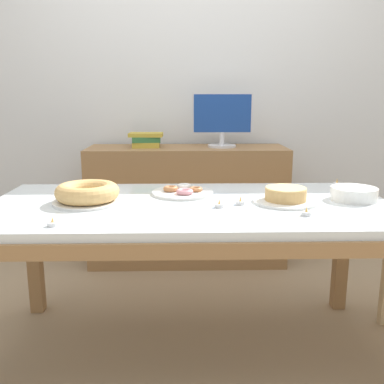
{
  "coord_description": "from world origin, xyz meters",
  "views": [
    {
      "loc": [
        -0.04,
        -1.87,
        1.19
      ],
      "look_at": [
        0.01,
        -0.05,
        0.79
      ],
      "focal_mm": 40.0,
      "sensor_mm": 36.0,
      "label": 1
    }
  ],
  "objects_px": {
    "tealight_near_front": "(219,205)",
    "computer_monitor": "(222,120)",
    "book_stack": "(146,140)",
    "cake_golden_bundt": "(87,193)",
    "tealight_near_cakes": "(240,203)",
    "tealight_right_edge": "(306,213)",
    "plate_stack": "(354,194)",
    "pastry_platter": "(183,192)",
    "cake_chocolate_round": "(286,196)",
    "tealight_centre": "(53,224)",
    "tealight_left_edge": "(337,184)"
  },
  "relations": [
    {
      "from": "tealight_left_edge",
      "to": "tealight_near_cakes",
      "type": "bearing_deg",
      "value": -144.95
    },
    {
      "from": "cake_golden_bundt",
      "to": "tealight_near_cakes",
      "type": "bearing_deg",
      "value": -4.2
    },
    {
      "from": "computer_monitor",
      "to": "cake_chocolate_round",
      "type": "height_order",
      "value": "computer_monitor"
    },
    {
      "from": "plate_stack",
      "to": "tealight_centre",
      "type": "bearing_deg",
      "value": -163.41
    },
    {
      "from": "computer_monitor",
      "to": "tealight_right_edge",
      "type": "distance_m",
      "value": 1.43
    },
    {
      "from": "cake_chocolate_round",
      "to": "cake_golden_bundt",
      "type": "distance_m",
      "value": 0.89
    },
    {
      "from": "plate_stack",
      "to": "tealight_near_cakes",
      "type": "xyz_separation_m",
      "value": [
        -0.54,
        -0.08,
        -0.02
      ]
    },
    {
      "from": "cake_golden_bundt",
      "to": "tealight_left_edge",
      "type": "height_order",
      "value": "cake_golden_bundt"
    },
    {
      "from": "book_stack",
      "to": "plate_stack",
      "type": "xyz_separation_m",
      "value": [
        1.05,
        -1.12,
        -0.14
      ]
    },
    {
      "from": "pastry_platter",
      "to": "tealight_near_front",
      "type": "height_order",
      "value": "same"
    },
    {
      "from": "cake_chocolate_round",
      "to": "plate_stack",
      "type": "height_order",
      "value": "cake_chocolate_round"
    },
    {
      "from": "book_stack",
      "to": "pastry_platter",
      "type": "distance_m",
      "value": 1.02
    },
    {
      "from": "book_stack",
      "to": "tealight_near_cakes",
      "type": "xyz_separation_m",
      "value": [
        0.51,
        -1.2,
        -0.16
      ]
    },
    {
      "from": "plate_stack",
      "to": "tealight_near_cakes",
      "type": "bearing_deg",
      "value": -171.94
    },
    {
      "from": "cake_chocolate_round",
      "to": "pastry_platter",
      "type": "distance_m",
      "value": 0.5
    },
    {
      "from": "book_stack",
      "to": "cake_chocolate_round",
      "type": "bearing_deg",
      "value": -58.3
    },
    {
      "from": "computer_monitor",
      "to": "cake_golden_bundt",
      "type": "relative_size",
      "value": 1.36
    },
    {
      "from": "computer_monitor",
      "to": "tealight_near_cakes",
      "type": "distance_m",
      "value": 1.23
    },
    {
      "from": "pastry_platter",
      "to": "tealight_centre",
      "type": "height_order",
      "value": "same"
    },
    {
      "from": "tealight_centre",
      "to": "pastry_platter",
      "type": "bearing_deg",
      "value": 47.25
    },
    {
      "from": "plate_stack",
      "to": "pastry_platter",
      "type": "bearing_deg",
      "value": 169.81
    },
    {
      "from": "cake_golden_bundt",
      "to": "tealight_left_edge",
      "type": "xyz_separation_m",
      "value": [
        1.26,
        0.35,
        -0.03
      ]
    },
    {
      "from": "computer_monitor",
      "to": "plate_stack",
      "type": "bearing_deg",
      "value": -65.54
    },
    {
      "from": "book_stack",
      "to": "cake_chocolate_round",
      "type": "distance_m",
      "value": 1.37
    },
    {
      "from": "tealight_near_cakes",
      "to": "tealight_centre",
      "type": "height_order",
      "value": "same"
    },
    {
      "from": "computer_monitor",
      "to": "book_stack",
      "type": "height_order",
      "value": "computer_monitor"
    },
    {
      "from": "tealight_right_edge",
      "to": "cake_chocolate_round",
      "type": "bearing_deg",
      "value": 98.7
    },
    {
      "from": "cake_golden_bundt",
      "to": "tealight_left_edge",
      "type": "relative_size",
      "value": 7.79
    },
    {
      "from": "plate_stack",
      "to": "cake_golden_bundt",
      "type": "bearing_deg",
      "value": -178.79
    },
    {
      "from": "tealight_near_cakes",
      "to": "tealight_near_front",
      "type": "xyz_separation_m",
      "value": [
        -0.1,
        -0.05,
        0.0
      ]
    },
    {
      "from": "computer_monitor",
      "to": "pastry_platter",
      "type": "bearing_deg",
      "value": -106.08
    },
    {
      "from": "tealight_right_edge",
      "to": "plate_stack",
      "type": "bearing_deg",
      "value": 41.33
    },
    {
      "from": "book_stack",
      "to": "plate_stack",
      "type": "height_order",
      "value": "book_stack"
    },
    {
      "from": "cake_chocolate_round",
      "to": "pastry_platter",
      "type": "relative_size",
      "value": 0.97
    },
    {
      "from": "tealight_right_edge",
      "to": "tealight_near_front",
      "type": "bearing_deg",
      "value": 158.17
    },
    {
      "from": "cake_golden_bundt",
      "to": "computer_monitor",
      "type": "bearing_deg",
      "value": 58.21
    },
    {
      "from": "cake_chocolate_round",
      "to": "cake_golden_bundt",
      "type": "height_order",
      "value": "cake_golden_bundt"
    },
    {
      "from": "plate_stack",
      "to": "tealight_right_edge",
      "type": "height_order",
      "value": "plate_stack"
    },
    {
      "from": "pastry_platter",
      "to": "tealight_centre",
      "type": "relative_size",
      "value": 7.52
    },
    {
      "from": "tealight_centre",
      "to": "tealight_right_edge",
      "type": "height_order",
      "value": "same"
    },
    {
      "from": "cake_golden_bundt",
      "to": "tealight_near_front",
      "type": "distance_m",
      "value": 0.59
    },
    {
      "from": "cake_golden_bundt",
      "to": "tealight_near_cakes",
      "type": "xyz_separation_m",
      "value": [
        0.68,
        -0.05,
        -0.03
      ]
    },
    {
      "from": "cake_chocolate_round",
      "to": "plate_stack",
      "type": "xyz_separation_m",
      "value": [
        0.33,
        0.04,
        0.0
      ]
    },
    {
      "from": "cake_golden_bundt",
      "to": "plate_stack",
      "type": "height_order",
      "value": "cake_golden_bundt"
    },
    {
      "from": "tealight_near_front",
      "to": "computer_monitor",
      "type": "bearing_deg",
      "value": 84.26
    },
    {
      "from": "cake_golden_bundt",
      "to": "tealight_centre",
      "type": "bearing_deg",
      "value": -98.72
    },
    {
      "from": "computer_monitor",
      "to": "tealight_near_cakes",
      "type": "xyz_separation_m",
      "value": [
        -0.03,
        -1.19,
        -0.3
      ]
    },
    {
      "from": "book_stack",
      "to": "plate_stack",
      "type": "distance_m",
      "value": 1.54
    },
    {
      "from": "tealight_near_cakes",
      "to": "tealight_right_edge",
      "type": "distance_m",
      "value": 0.3
    },
    {
      "from": "computer_monitor",
      "to": "tealight_near_front",
      "type": "relative_size",
      "value": 10.6
    }
  ]
}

